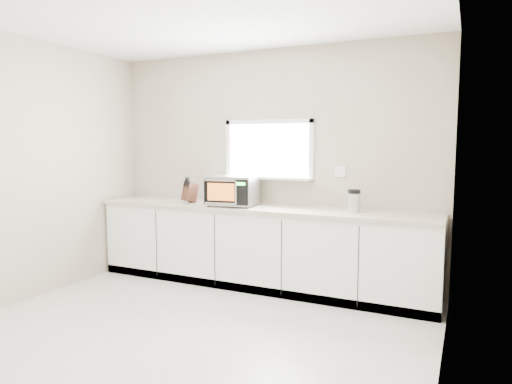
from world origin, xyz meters
The scene contains 8 objects.
ground centered at (0.00, 0.00, 0.00)m, with size 4.00×4.00×0.00m, color beige.
back_wall centered at (0.00, 2.00, 1.36)m, with size 4.00×0.17×2.70m.
cabinets centered at (0.00, 1.70, 0.44)m, with size 3.92×0.60×0.88m, color white.
countertop centered at (0.00, 1.69, 0.90)m, with size 3.92×0.64×0.04m, color beige.
microwave centered at (-0.30, 1.62, 1.10)m, with size 0.58×0.48×0.34m.
knife_block centered at (-0.87, 1.64, 1.05)m, with size 0.14×0.23×0.31m.
cutting_board centered at (-0.45, 1.94, 1.08)m, with size 0.31×0.31×0.02m, color #96613A.
coffee_grinder centered at (1.06, 1.75, 1.04)m, with size 0.16×0.16×0.24m.
Camera 1 is at (2.13, -2.91, 1.62)m, focal length 32.00 mm.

